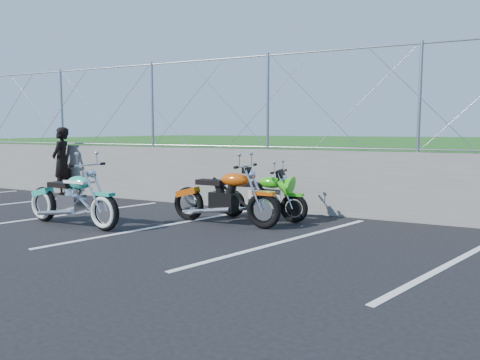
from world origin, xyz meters
The scene contains 9 objects.
ground centered at (0.00, 0.00, 0.00)m, with size 90.00×90.00×0.00m, color black.
retaining_wall centered at (0.00, 3.50, 0.65)m, with size 30.00×0.22×1.30m, color slate.
grass_field centered at (0.00, 13.50, 0.65)m, with size 30.00×20.00×1.30m, color #194E14.
chain_link_fence centered at (0.00, 3.50, 2.30)m, with size 28.00×0.03×2.00m.
parking_lines centered at (1.20, 1.00, 0.00)m, with size 18.29×4.31×0.01m.
cruiser_turquoise centered at (-1.38, 0.35, 0.45)m, with size 2.27×0.71×1.12m.
naked_orange centered at (0.98, 1.69, 0.47)m, with size 2.20×0.75×1.10m.
sportbike_green centered at (1.39, 2.41, 0.41)m, with size 1.84×0.65×0.95m.
person_standing centered at (-4.69, 3.13, 0.89)m, with size 0.65×0.43×1.78m, color black.
Camera 1 is at (4.95, -5.63, 1.71)m, focal length 35.00 mm.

